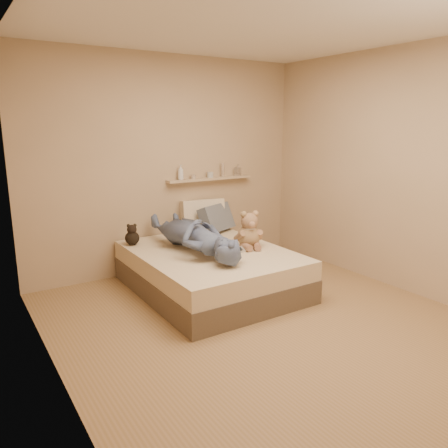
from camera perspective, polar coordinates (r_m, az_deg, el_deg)
room at (r=3.82m, az=5.31°, el=5.48°), size 3.80×3.80×3.80m
bed at (r=4.82m, az=-1.81°, el=-6.06°), size 1.50×1.90×0.45m
game_console at (r=4.26m, az=1.88°, el=-3.46°), size 0.17×0.10×0.05m
teddy_bear at (r=4.81m, az=3.32°, el=-1.12°), size 0.33×0.35×0.42m
dark_plush at (r=5.03m, az=-11.91°, el=-1.53°), size 0.16×0.16×0.25m
pillow_cream at (r=5.59m, az=-2.77°, el=1.14°), size 0.58×0.30×0.42m
pillow_grey at (r=5.53m, az=-0.97°, el=0.73°), size 0.56×0.44×0.37m
person at (r=4.69m, az=-3.90°, el=-1.38°), size 0.56×1.53×0.37m
wall_shelf at (r=5.66m, az=-1.83°, el=5.93°), size 1.20×0.12×0.03m
shelf_bottles at (r=5.62m, az=-2.24°, el=6.79°), size 0.95×0.10×0.19m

